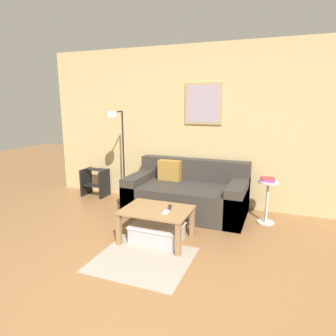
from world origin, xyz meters
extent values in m
plane|color=olive|center=(0.00, 0.00, 0.00)|extent=(16.00, 16.00, 0.00)
cube|color=tan|center=(0.00, 2.95, 1.27)|extent=(5.60, 0.06, 2.55)
cube|color=tan|center=(-0.01, 2.91, 1.64)|extent=(0.59, 0.02, 0.64)
cube|color=#A393A8|center=(-0.01, 2.90, 1.64)|extent=(0.52, 0.01, 0.57)
cube|color=#A39989|center=(-0.12, 0.90, 0.00)|extent=(1.02, 0.94, 0.01)
cube|color=#38332D|center=(-0.11, 2.41, 0.22)|extent=(1.77, 0.95, 0.44)
cube|color=#38332D|center=(-0.11, 2.78, 0.61)|extent=(1.77, 0.20, 0.34)
cube|color=#38332D|center=(-0.88, 2.41, 0.28)|extent=(0.24, 0.95, 0.56)
cube|color=#38332D|center=(0.66, 2.41, 0.28)|extent=(0.24, 0.95, 0.56)
cube|color=#A87A33|center=(-0.46, 2.61, 0.60)|extent=(0.36, 0.14, 0.32)
cube|color=#997047|center=(-0.17, 1.38, 0.39)|extent=(0.82, 0.62, 0.02)
cube|color=#997047|center=(-0.54, 1.11, 0.19)|extent=(0.06, 0.06, 0.38)
cube|color=#997047|center=(0.21, 1.11, 0.19)|extent=(0.06, 0.06, 0.38)
cube|color=#997047|center=(-0.54, 1.65, 0.19)|extent=(0.06, 0.06, 0.38)
cube|color=#997047|center=(0.21, 1.65, 0.19)|extent=(0.06, 0.06, 0.38)
cube|color=#B2B2B7|center=(-0.16, 1.37, 0.09)|extent=(0.60, 0.40, 0.19)
cube|color=silver|center=(-0.16, 1.37, 0.20)|extent=(0.62, 0.43, 0.02)
cylinder|color=black|center=(-1.28, 2.57, 0.01)|extent=(0.28, 0.28, 0.02)
cylinder|color=black|center=(-1.28, 2.57, 0.77)|extent=(0.03, 0.03, 1.50)
cylinder|color=black|center=(-1.28, 2.41, 1.52)|extent=(0.02, 0.32, 0.02)
cylinder|color=white|center=(-1.28, 2.25, 1.49)|extent=(0.16, 0.16, 0.09)
cylinder|color=silver|center=(1.05, 2.44, 0.01)|extent=(0.24, 0.24, 0.01)
cylinder|color=silver|center=(1.05, 2.44, 0.30)|extent=(0.04, 0.04, 0.57)
cylinder|color=silver|center=(1.05, 2.44, 0.59)|extent=(0.28, 0.28, 0.02)
cube|color=#8C4C93|center=(1.05, 2.45, 0.61)|extent=(0.18, 0.18, 0.02)
cube|color=#8C4C93|center=(1.04, 2.43, 0.63)|extent=(0.21, 0.13, 0.02)
cube|color=#B73333|center=(1.04, 2.44, 0.65)|extent=(0.19, 0.17, 0.01)
cube|color=#232328|center=(-0.03, 1.48, 0.41)|extent=(0.08, 0.16, 0.02)
cube|color=silver|center=(-0.02, 1.33, 0.41)|extent=(0.08, 0.15, 0.01)
cube|color=black|center=(-2.12, 2.65, 0.24)|extent=(0.03, 0.33, 0.49)
cube|color=black|center=(-1.72, 2.65, 0.24)|extent=(0.03, 0.33, 0.49)
cube|color=black|center=(-1.92, 2.59, 0.20)|extent=(0.37, 0.15, 0.02)
cube|color=black|center=(-1.92, 2.71, 0.48)|extent=(0.37, 0.15, 0.02)
camera|label=1|loc=(1.19, -1.76, 1.66)|focal=32.00mm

